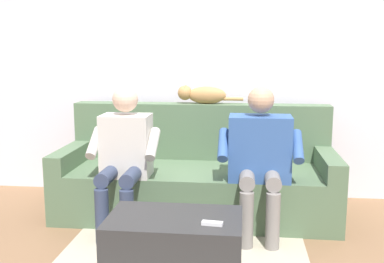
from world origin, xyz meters
TOP-DOWN VIEW (x-y plane):
  - ground_plane at (0.00, 0.60)m, footprint 8.00×8.00m
  - back_wall at (0.00, -0.70)m, footprint 4.59×0.06m
  - couch at (0.00, -0.17)m, footprint 2.25×0.89m
  - coffee_table at (0.00, 1.09)m, footprint 0.77×0.49m
  - person_left_seated at (-0.51, 0.26)m, footprint 0.61×0.51m
  - person_right_seated at (0.51, 0.28)m, footprint 0.52×0.55m
  - cat_on_backrest at (-0.01, -0.44)m, footprint 0.58×0.13m
  - remote_white at (-0.22, 1.19)m, footprint 0.12×0.05m

SIDE VIEW (x-z plane):
  - ground_plane at x=0.00m, z-range 0.00..0.00m
  - coffee_table at x=0.00m, z-range 0.00..0.41m
  - couch at x=0.00m, z-range -0.14..0.75m
  - remote_white at x=-0.22m, z-range 0.41..0.43m
  - person_right_seated at x=0.51m, z-range 0.06..1.15m
  - person_left_seated at x=-0.51m, z-range 0.07..1.16m
  - cat_on_backrest at x=-0.01m, z-range 0.89..1.05m
  - back_wall at x=0.00m, z-range 0.00..2.59m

